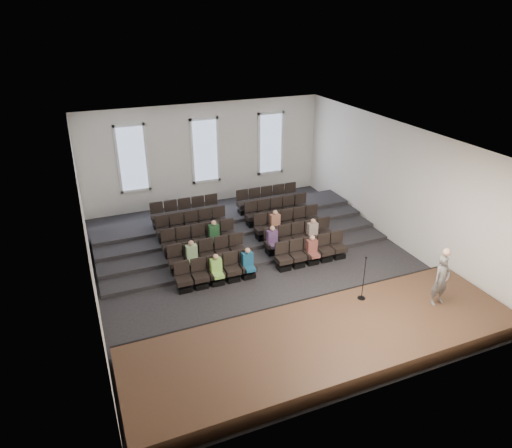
# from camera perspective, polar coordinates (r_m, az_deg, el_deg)

# --- Properties ---
(ground) EXTENTS (14.00, 14.00, 0.00)m
(ground) POSITION_cam_1_polar(r_m,az_deg,el_deg) (17.69, 0.48, -5.19)
(ground) COLOR black
(ground) RESTS_ON ground
(ceiling) EXTENTS (12.00, 14.00, 0.02)m
(ceiling) POSITION_cam_1_polar(r_m,az_deg,el_deg) (15.75, 0.55, 10.72)
(ceiling) COLOR white
(ceiling) RESTS_ON ground
(wall_back) EXTENTS (12.00, 0.04, 5.00)m
(wall_back) POSITION_cam_1_polar(r_m,az_deg,el_deg) (22.82, -6.40, 8.66)
(wall_back) COLOR silver
(wall_back) RESTS_ON ground
(wall_front) EXTENTS (12.00, 0.04, 5.00)m
(wall_front) POSITION_cam_1_polar(r_m,az_deg,el_deg) (11.24, 14.74, -10.85)
(wall_front) COLOR silver
(wall_front) RESTS_ON ground
(wall_left) EXTENTS (0.04, 14.00, 5.00)m
(wall_left) POSITION_cam_1_polar(r_m,az_deg,el_deg) (15.47, -20.52, -1.17)
(wall_left) COLOR silver
(wall_left) RESTS_ON ground
(wall_right) EXTENTS (0.04, 14.00, 5.00)m
(wall_right) POSITION_cam_1_polar(r_m,az_deg,el_deg) (19.54, 17.08, 4.80)
(wall_right) COLOR silver
(wall_right) RESTS_ON ground
(stage) EXTENTS (11.80, 3.60, 0.50)m
(stage) POSITION_cam_1_polar(r_m,az_deg,el_deg) (13.83, 8.93, -14.19)
(stage) COLOR #40281B
(stage) RESTS_ON ground
(stage_lip) EXTENTS (11.80, 0.06, 0.52)m
(stage_lip) POSITION_cam_1_polar(r_m,az_deg,el_deg) (15.04, 5.47, -10.31)
(stage_lip) COLOR black
(stage_lip) RESTS_ON ground
(risers) EXTENTS (11.80, 4.80, 0.60)m
(risers) POSITION_cam_1_polar(r_m,az_deg,el_deg) (20.22, -2.99, -0.48)
(risers) COLOR black
(risers) RESTS_ON ground
(seating_rows) EXTENTS (6.80, 4.70, 1.67)m
(seating_rows) POSITION_cam_1_polar(r_m,az_deg,el_deg) (18.63, -1.34, -1.15)
(seating_rows) COLOR black
(seating_rows) RESTS_ON ground
(windows) EXTENTS (8.44, 0.10, 3.24)m
(windows) POSITION_cam_1_polar(r_m,az_deg,el_deg) (22.70, -6.37, 9.10)
(windows) COLOR white
(windows) RESTS_ON wall_back
(audience) EXTENTS (5.45, 2.64, 1.10)m
(audience) POSITION_cam_1_polar(r_m,az_deg,el_deg) (17.56, 0.09, -2.41)
(audience) COLOR #85CB51
(audience) RESTS_ON seating_rows
(speaker) EXTENTS (0.64, 0.44, 1.69)m
(speaker) POSITION_cam_1_polar(r_m,az_deg,el_deg) (15.38, 22.14, -6.53)
(speaker) COLOR #5B5856
(speaker) RESTS_ON stage
(mic_stand) EXTENTS (0.26, 0.26, 1.54)m
(mic_stand) POSITION_cam_1_polar(r_m,az_deg,el_deg) (15.07, 13.21, -7.59)
(mic_stand) COLOR black
(mic_stand) RESTS_ON stage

